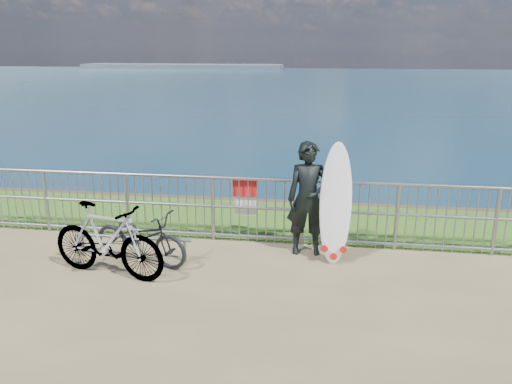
% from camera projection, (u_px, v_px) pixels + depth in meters
% --- Properties ---
extents(grass_strip, '(120.00, 120.00, 0.00)m').
position_uv_depth(grass_strip, '(252.00, 219.00, 9.49)').
color(grass_strip, '#2F5B19').
rests_on(grass_strip, ground).
extents(seascape, '(260.00, 260.00, 5.00)m').
position_uv_depth(seascape, '(183.00, 69.00, 154.00)').
color(seascape, brown).
rests_on(seascape, ground).
extents(railing, '(10.06, 0.10, 1.13)m').
position_uv_depth(railing, '(243.00, 209.00, 8.28)').
color(railing, gray).
rests_on(railing, ground).
extents(surfer, '(0.70, 0.50, 1.80)m').
position_uv_depth(surfer, '(308.00, 199.00, 7.73)').
color(surfer, black).
rests_on(surfer, ground).
extents(surfboard, '(0.50, 0.44, 1.83)m').
position_uv_depth(surfboard, '(335.00, 208.00, 7.48)').
color(surfboard, white).
rests_on(surfboard, ground).
extents(bicycle_near, '(1.68, 0.94, 0.84)m').
position_uv_depth(bicycle_near, '(140.00, 237.00, 7.50)').
color(bicycle_near, black).
rests_on(bicycle_near, ground).
extents(bicycle_far, '(1.88, 0.89, 1.09)m').
position_uv_depth(bicycle_far, '(107.00, 240.00, 7.05)').
color(bicycle_far, black).
rests_on(bicycle_far, ground).
extents(bike_rack, '(1.85, 0.05, 0.38)m').
position_uv_depth(bike_rack, '(133.00, 240.00, 7.66)').
color(bike_rack, gray).
rests_on(bike_rack, ground).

